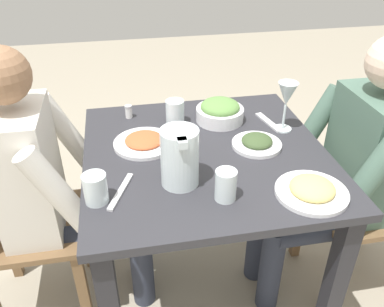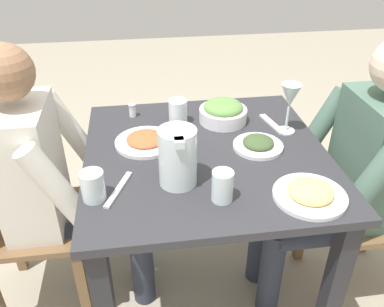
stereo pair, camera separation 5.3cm
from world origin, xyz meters
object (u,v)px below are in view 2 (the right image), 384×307
(plate_dolmas, at_px, (258,144))
(salt_shaker, at_px, (132,110))
(water_glass_near_left, at_px, (178,112))
(wine_glass, at_px, (290,98))
(dining_table, at_px, (205,182))
(plate_fries, at_px, (310,193))
(diner_near, at_px, (347,173))
(diner_far, at_px, (58,179))
(water_glass_far_left, at_px, (222,186))
(water_pitcher, at_px, (178,157))
(chair_far, at_px, (11,213))
(salad_bowl, at_px, (223,112))
(water_glass_by_pitcher, at_px, (93,186))
(plate_rice_curry, at_px, (146,141))

(plate_dolmas, relative_size, salt_shaker, 3.37)
(water_glass_near_left, relative_size, wine_glass, 0.50)
(dining_table, distance_m, plate_fries, 0.43)
(diner_near, xyz_separation_m, diner_far, (0.12, 1.11, 0.00))
(diner_near, distance_m, water_glass_far_left, 0.64)
(water_pitcher, xyz_separation_m, water_glass_far_left, (-0.11, -0.12, -0.05))
(diner_near, bearing_deg, dining_table, 87.20)
(water_pitcher, relative_size, plate_fries, 0.85)
(chair_far, distance_m, plate_dolmas, 1.00)
(diner_near, distance_m, salad_bowl, 0.54)
(plate_fries, bearing_deg, salt_shaker, 39.84)
(water_pitcher, bearing_deg, salad_bowl, -30.39)
(plate_fries, bearing_deg, wine_glass, -9.36)
(chair_far, relative_size, water_glass_far_left, 8.69)
(water_glass_by_pitcher, height_order, salt_shaker, water_glass_by_pitcher)
(plate_fries, relative_size, wine_glass, 1.14)
(plate_fries, relative_size, water_glass_near_left, 2.27)
(plate_rice_curry, bearing_deg, salt_shaker, 10.38)
(chair_far, bearing_deg, plate_dolmas, -95.97)
(water_pitcher, relative_size, wine_glass, 0.97)
(salad_bowl, distance_m, wine_glass, 0.27)
(salt_shaker, bearing_deg, plate_rice_curry, -169.62)
(dining_table, distance_m, water_glass_far_left, 0.33)
(plate_dolmas, bearing_deg, dining_table, 89.26)
(plate_rice_curry, bearing_deg, diner_near, -98.45)
(salad_bowl, xyz_separation_m, wine_glass, (-0.12, -0.22, 0.10))
(dining_table, bearing_deg, wine_glass, -72.89)
(dining_table, distance_m, chair_far, 0.78)
(dining_table, distance_m, salad_bowl, 0.30)
(water_glass_near_left, bearing_deg, water_pitcher, 173.40)
(salad_bowl, height_order, plate_rice_curry, salad_bowl)
(salad_bowl, height_order, plate_dolmas, salad_bowl)
(water_glass_near_left, bearing_deg, salad_bowl, -93.73)
(diner_far, bearing_deg, plate_rice_curry, -91.67)
(dining_table, relative_size, water_glass_by_pitcher, 9.19)
(plate_dolmas, distance_m, water_glass_by_pitcher, 0.61)
(water_glass_by_pitcher, xyz_separation_m, salt_shaker, (0.53, -0.13, -0.02))
(wine_glass, xyz_separation_m, salt_shaker, (0.22, 0.59, -0.11))
(water_pitcher, relative_size, plate_dolmas, 1.05)
(salt_shaker, bearing_deg, wine_glass, -110.25)
(dining_table, relative_size, wine_glass, 4.40)
(salad_bowl, xyz_separation_m, plate_fries, (-0.53, -0.16, -0.02))
(water_glass_far_left, bearing_deg, diner_far, 56.17)
(salad_bowl, xyz_separation_m, water_glass_near_left, (0.01, 0.18, 0.01))
(dining_table, relative_size, chair_far, 1.01)
(water_pitcher, bearing_deg, plate_dolmas, -62.18)
(water_glass_near_left, bearing_deg, water_glass_far_left, -171.95)
(water_glass_by_pitcher, distance_m, salt_shaker, 0.55)
(chair_far, height_order, water_pitcher, water_pitcher)
(chair_far, relative_size, diner_far, 0.74)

